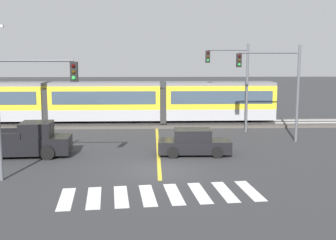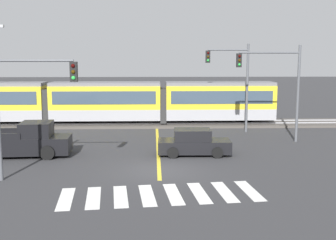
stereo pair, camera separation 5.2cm
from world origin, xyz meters
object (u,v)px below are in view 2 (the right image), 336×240
at_px(light_rail_tram, 106,101).
at_px(traffic_light_far_right, 234,75).
at_px(pickup_truck, 25,142).
at_px(traffic_light_near_left, 24,95).
at_px(traffic_light_mid_right, 278,79).
at_px(sedan_crossing, 194,143).

xyz_separation_m(light_rail_tram, traffic_light_far_right, (10.00, -3.59, 2.27)).
bearing_deg(pickup_truck, traffic_light_near_left, -71.88).
bearing_deg(traffic_light_mid_right, pickup_truck, -167.04).
height_order(traffic_light_mid_right, traffic_light_near_left, traffic_light_mid_right).
xyz_separation_m(light_rail_tram, traffic_light_near_left, (-1.88, -15.83, 1.91)).
relative_size(sedan_crossing, traffic_light_near_left, 0.70).
bearing_deg(traffic_light_near_left, sedan_crossing, 30.61).
bearing_deg(traffic_light_mid_right, light_rail_tram, 148.64).
bearing_deg(pickup_truck, traffic_light_mid_right, 12.96).
bearing_deg(light_rail_tram, traffic_light_near_left, -96.78).
bearing_deg(traffic_light_near_left, light_rail_tram, 83.22).
relative_size(sedan_crossing, pickup_truck, 0.77).
height_order(sedan_crossing, traffic_light_mid_right, traffic_light_mid_right).
xyz_separation_m(sedan_crossing, traffic_light_mid_right, (5.88, 3.58, 3.55)).
relative_size(traffic_light_mid_right, traffic_light_far_right, 0.97).
relative_size(light_rail_tram, traffic_light_mid_right, 4.34).
bearing_deg(traffic_light_far_right, traffic_light_mid_right, -60.46).
height_order(sedan_crossing, traffic_light_near_left, traffic_light_near_left).
distance_m(sedan_crossing, pickup_truck, 9.75).
xyz_separation_m(sedan_crossing, pickup_truck, (-9.75, -0.01, 0.14)).
relative_size(pickup_truck, traffic_light_far_right, 0.83).
distance_m(traffic_light_near_left, traffic_light_far_right, 17.07).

